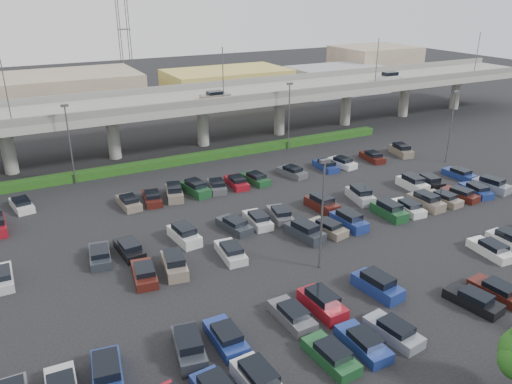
# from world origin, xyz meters

# --- Properties ---
(ground) EXTENTS (280.00, 280.00, 0.00)m
(ground) POSITION_xyz_m (0.00, 0.00, 0.00)
(ground) COLOR black
(overpass) EXTENTS (150.00, 13.00, 15.80)m
(overpass) POSITION_xyz_m (-0.18, 31.99, 6.97)
(overpass) COLOR gray
(overpass) RESTS_ON ground
(hedge) EXTENTS (66.00, 1.60, 1.10)m
(hedge) POSITION_xyz_m (0.00, 25.00, 0.55)
(hedge) COLOR #153910
(hedge) RESTS_ON ground
(parked_cars) EXTENTS (63.07, 41.65, 1.67)m
(parked_cars) POSITION_xyz_m (-0.35, -3.96, 0.63)
(parked_cars) COLOR gray
(parked_cars) RESTS_ON ground
(light_poles) EXTENTS (66.90, 48.38, 10.30)m
(light_poles) POSITION_xyz_m (-4.13, 2.00, 6.24)
(light_poles) COLOR #4C4C51
(light_poles) RESTS_ON ground
(distant_buildings) EXTENTS (138.00, 24.00, 9.00)m
(distant_buildings) POSITION_xyz_m (12.38, 61.81, 3.74)
(distant_buildings) COLOR gray
(distant_buildings) RESTS_ON ground
(comm_tower) EXTENTS (2.40, 2.40, 30.00)m
(comm_tower) POSITION_xyz_m (4.00, 74.00, 15.61)
(comm_tower) COLOR #4C4C51
(comm_tower) RESTS_ON ground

